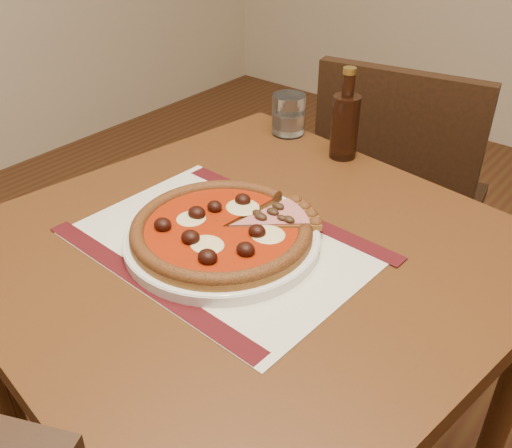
% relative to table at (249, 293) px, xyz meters
% --- Properties ---
extents(table, '(0.90, 0.90, 0.75)m').
position_rel_table_xyz_m(table, '(0.00, 0.00, 0.00)').
color(table, '#5A3515').
rests_on(table, ground).
extents(chair_far, '(0.48, 0.48, 0.87)m').
position_rel_table_xyz_m(chair_far, '(-0.08, 0.73, -0.15)').
color(chair_far, black).
rests_on(chair_far, ground).
extents(placemat, '(0.47, 0.35, 0.00)m').
position_rel_table_xyz_m(placemat, '(-0.03, -0.03, 0.10)').
color(placemat, beige).
rests_on(placemat, table).
extents(plate, '(0.32, 0.32, 0.02)m').
position_rel_table_xyz_m(plate, '(-0.03, -0.03, 0.11)').
color(plate, white).
rests_on(plate, placemat).
extents(pizza, '(0.29, 0.29, 0.04)m').
position_rel_table_xyz_m(pizza, '(-0.03, -0.03, 0.13)').
color(pizza, olive).
rests_on(pizza, plate).
extents(ham_slice, '(0.11, 0.15, 0.02)m').
position_rel_table_xyz_m(ham_slice, '(0.03, 0.06, 0.13)').
color(ham_slice, olive).
rests_on(ham_slice, plate).
extents(water_glass, '(0.08, 0.08, 0.09)m').
position_rel_table_xyz_m(water_glass, '(-0.21, 0.39, 0.15)').
color(water_glass, white).
rests_on(water_glass, table).
extents(bottle, '(0.06, 0.06, 0.19)m').
position_rel_table_xyz_m(bottle, '(-0.06, 0.37, 0.17)').
color(bottle, black).
rests_on(bottle, table).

